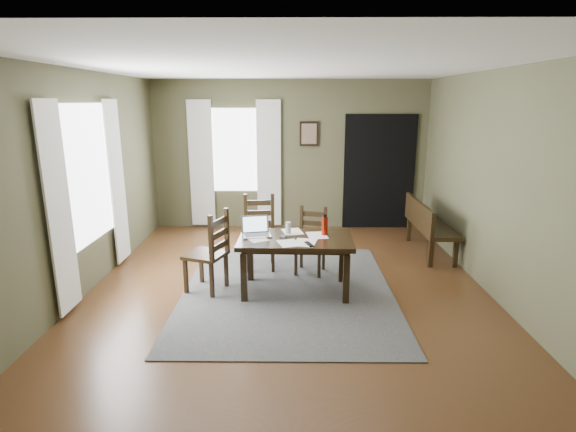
{
  "coord_description": "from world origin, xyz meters",
  "views": [
    {
      "loc": [
        0.06,
        -5.24,
        2.32
      ],
      "look_at": [
        0.0,
        0.3,
        0.9
      ],
      "focal_mm": 28.0,
      "sensor_mm": 36.0,
      "label": 1
    }
  ],
  "objects_px": {
    "dining_table": "(296,244)",
    "laptop": "(256,230)",
    "chair_back_left": "(259,233)",
    "water_bottle": "(325,225)",
    "bench": "(427,223)",
    "chair_end": "(209,253)",
    "chair_back_right": "(311,241)"
  },
  "relations": [
    {
      "from": "dining_table",
      "to": "laptop",
      "type": "xyz_separation_m",
      "value": [
        -0.5,
        0.11,
        0.15
      ]
    },
    {
      "from": "chair_back_left",
      "to": "laptop",
      "type": "distance_m",
      "value": 0.79
    },
    {
      "from": "dining_table",
      "to": "water_bottle",
      "type": "bearing_deg",
      "value": 20.88
    },
    {
      "from": "water_bottle",
      "to": "bench",
      "type": "bearing_deg",
      "value": 39.2
    },
    {
      "from": "chair_back_left",
      "to": "water_bottle",
      "type": "bearing_deg",
      "value": -44.34
    },
    {
      "from": "dining_table",
      "to": "bench",
      "type": "bearing_deg",
      "value": 37.83
    },
    {
      "from": "chair_back_left",
      "to": "bench",
      "type": "xyz_separation_m",
      "value": [
        2.56,
        0.65,
        -0.01
      ]
    },
    {
      "from": "chair_end",
      "to": "water_bottle",
      "type": "height_order",
      "value": "chair_end"
    },
    {
      "from": "chair_end",
      "to": "bench",
      "type": "bearing_deg",
      "value": 135.68
    },
    {
      "from": "chair_back_right",
      "to": "chair_back_left",
      "type": "bearing_deg",
      "value": 179.56
    },
    {
      "from": "chair_end",
      "to": "chair_back_left",
      "type": "relative_size",
      "value": 1.0
    },
    {
      "from": "dining_table",
      "to": "chair_back_right",
      "type": "bearing_deg",
      "value": 73.4
    },
    {
      "from": "chair_end",
      "to": "bench",
      "type": "height_order",
      "value": "chair_end"
    },
    {
      "from": "chair_back_left",
      "to": "bench",
      "type": "height_order",
      "value": "chair_back_left"
    },
    {
      "from": "bench",
      "to": "laptop",
      "type": "bearing_deg",
      "value": 118.68
    },
    {
      "from": "laptop",
      "to": "chair_back_left",
      "type": "bearing_deg",
      "value": 78.05
    },
    {
      "from": "chair_back_right",
      "to": "water_bottle",
      "type": "bearing_deg",
      "value": -60.66
    },
    {
      "from": "bench",
      "to": "laptop",
      "type": "relative_size",
      "value": 3.71
    },
    {
      "from": "chair_end",
      "to": "bench",
      "type": "relative_size",
      "value": 0.71
    },
    {
      "from": "bench",
      "to": "chair_back_right",
      "type": "bearing_deg",
      "value": 114.65
    },
    {
      "from": "chair_back_right",
      "to": "laptop",
      "type": "distance_m",
      "value": 0.96
    },
    {
      "from": "chair_back_left",
      "to": "water_bottle",
      "type": "distance_m",
      "value": 1.18
    },
    {
      "from": "chair_back_left",
      "to": "chair_back_right",
      "type": "distance_m",
      "value": 0.75
    },
    {
      "from": "chair_back_right",
      "to": "water_bottle",
      "type": "distance_m",
      "value": 0.67
    },
    {
      "from": "dining_table",
      "to": "chair_back_left",
      "type": "distance_m",
      "value": 1.0
    },
    {
      "from": "dining_table",
      "to": "water_bottle",
      "type": "distance_m",
      "value": 0.43
    },
    {
      "from": "chair_end",
      "to": "bench",
      "type": "distance_m",
      "value": 3.46
    },
    {
      "from": "chair_back_right",
      "to": "laptop",
      "type": "xyz_separation_m",
      "value": [
        -0.71,
        -0.55,
        0.32
      ]
    },
    {
      "from": "chair_back_left",
      "to": "bench",
      "type": "bearing_deg",
      "value": 10.0
    },
    {
      "from": "water_bottle",
      "to": "laptop",
      "type": "bearing_deg",
      "value": -179.07
    },
    {
      "from": "chair_back_left",
      "to": "chair_end",
      "type": "bearing_deg",
      "value": -127.1
    },
    {
      "from": "chair_end",
      "to": "water_bottle",
      "type": "bearing_deg",
      "value": 115.0
    }
  ]
}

